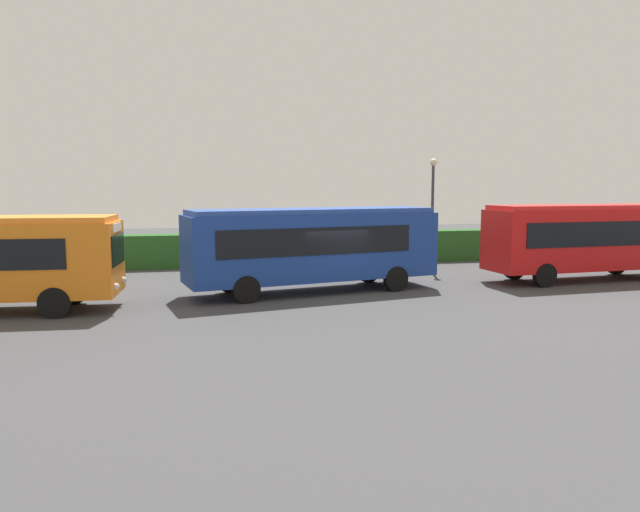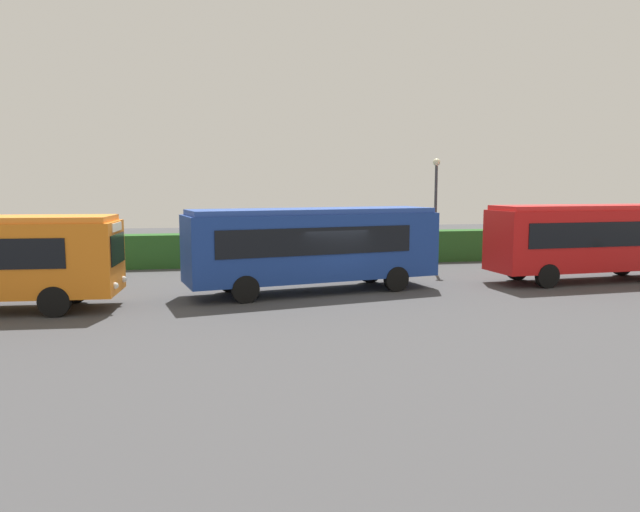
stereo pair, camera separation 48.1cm
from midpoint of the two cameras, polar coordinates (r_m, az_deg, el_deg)
The scene contains 5 objects.
ground_plane at distance 23.00m, azimuth 1.92°, elevation -3.63°, with size 76.27×76.27×0.00m, color #424244.
bus_blue at distance 23.04m, azimuth -0.04°, elevation 1.14°, with size 10.24×4.48×3.29m.
bus_red at distance 28.29m, azimuth 25.04°, elevation 1.60°, with size 9.21×3.01×3.34m.
hedge_row at distance 31.42m, azimuth -1.51°, elevation 0.75°, with size 50.14×1.33×1.70m, color #275A22.
lamppost at distance 29.25m, azimuth 11.61°, elevation 5.23°, with size 0.36×0.36×5.48m.
Camera 2 is at (-4.63, -22.13, 4.16)m, focal length 33.04 mm.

